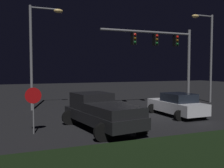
{
  "coord_description": "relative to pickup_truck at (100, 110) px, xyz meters",
  "views": [
    {
      "loc": [
        -7.95,
        -15.11,
        3.12
      ],
      "look_at": [
        -1.12,
        1.94,
        2.02
      ],
      "focal_mm": 41.17,
      "sensor_mm": 36.0,
      "label": 1
    }
  ],
  "objects": [
    {
      "name": "traffic_signal_gantry",
      "position": [
        7.85,
        5.95,
        3.9
      ],
      "size": [
        8.32,
        0.56,
        6.5
      ],
      "color": "slate",
      "rests_on": "ground_plane"
    },
    {
      "name": "pickup_truck",
      "position": [
        0.0,
        0.0,
        0.0
      ],
      "size": [
        3.44,
        5.64,
        1.8
      ],
      "rotation": [
        0.0,
        0.0,
        1.73
      ],
      "color": "black",
      "rests_on": "ground_plane"
    },
    {
      "name": "stop_sign",
      "position": [
        -3.31,
        0.19,
        0.56
      ],
      "size": [
        0.76,
        0.08,
        2.23
      ],
      "color": "slate",
      "rests_on": "ground_plane"
    },
    {
      "name": "ground_plane",
      "position": [
        3.61,
        2.67,
        -1.0
      ],
      "size": [
        80.0,
        80.0,
        0.0
      ],
      "primitive_type": "plane",
      "color": "black"
    },
    {
      "name": "street_lamp_right",
      "position": [
        12.5,
        6.16,
        4.04
      ],
      "size": [
        2.34,
        0.44,
        8.02
      ],
      "color": "slate",
      "rests_on": "ground_plane"
    },
    {
      "name": "car_sedan",
      "position": [
        5.95,
        1.64,
        -0.26
      ],
      "size": [
        2.54,
        4.44,
        1.51
      ],
      "rotation": [
        0.0,
        0.0,
        1.59
      ],
      "color": "silver",
      "rests_on": "ground_plane"
    },
    {
      "name": "street_lamp_left",
      "position": [
        -2.29,
        7.58,
        3.93
      ],
      "size": [
        2.51,
        0.44,
        7.79
      ],
      "color": "slate",
      "rests_on": "ground_plane"
    }
  ]
}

